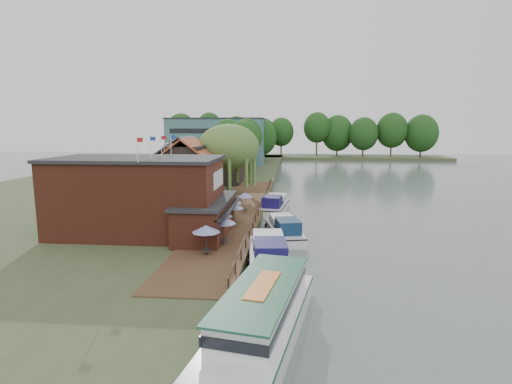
{
  "coord_description": "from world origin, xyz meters",
  "views": [
    {
      "loc": [
        -1.52,
        -36.69,
        11.09
      ],
      "look_at": [
        -6.0,
        12.0,
        3.0
      ],
      "focal_mm": 28.0,
      "sensor_mm": 36.0,
      "label": 1
    }
  ],
  "objects_px": {
    "cottage_b": "(186,164)",
    "swan": "(256,277)",
    "tour_boat": "(260,316)",
    "umbrella_3": "(233,214)",
    "umbrella_4": "(233,209)",
    "cruiser_0": "(269,250)",
    "cottage_a": "(189,171)",
    "hotel_block": "(217,141)",
    "umbrella_0": "(206,240)",
    "willow": "(229,161)",
    "umbrella_2": "(222,223)",
    "cottage_c": "(222,160)",
    "umbrella_5": "(245,202)",
    "cruiser_2": "(275,203)",
    "umbrella_1": "(223,231)",
    "pub": "(158,196)",
    "cruiser_1": "(284,227)"
  },
  "relations": [
    {
      "from": "pub",
      "to": "cruiser_2",
      "type": "bearing_deg",
      "value": 56.38
    },
    {
      "from": "hotel_block",
      "to": "umbrella_4",
      "type": "relative_size",
      "value": 10.69
    },
    {
      "from": "hotel_block",
      "to": "cottage_a",
      "type": "relative_size",
      "value": 2.95
    },
    {
      "from": "cruiser_1",
      "to": "hotel_block",
      "type": "bearing_deg",
      "value": 94.29
    },
    {
      "from": "cottage_b",
      "to": "swan",
      "type": "xyz_separation_m",
      "value": [
        13.98,
        -33.18,
        -5.03
      ]
    },
    {
      "from": "tour_boat",
      "to": "hotel_block",
      "type": "bearing_deg",
      "value": 112.63
    },
    {
      "from": "willow",
      "to": "cruiser_2",
      "type": "relative_size",
      "value": 1.05
    },
    {
      "from": "umbrella_3",
      "to": "umbrella_5",
      "type": "distance_m",
      "value": 6.46
    },
    {
      "from": "cottage_c",
      "to": "swan",
      "type": "bearing_deg",
      "value": -76.69
    },
    {
      "from": "umbrella_1",
      "to": "cruiser_0",
      "type": "xyz_separation_m",
      "value": [
        4.02,
        -1.96,
        -0.98
      ]
    },
    {
      "from": "umbrella_5",
      "to": "swan",
      "type": "relative_size",
      "value": 5.4
    },
    {
      "from": "willow",
      "to": "umbrella_0",
      "type": "distance_m",
      "value": 26.45
    },
    {
      "from": "umbrella_3",
      "to": "tour_boat",
      "type": "relative_size",
      "value": 0.17
    },
    {
      "from": "cottage_b",
      "to": "cruiser_1",
      "type": "distance_m",
      "value": 27.21
    },
    {
      "from": "umbrella_3",
      "to": "cruiser_0",
      "type": "distance_m",
      "value": 9.41
    },
    {
      "from": "cottage_a",
      "to": "cruiser_2",
      "type": "bearing_deg",
      "value": 1.93
    },
    {
      "from": "umbrella_1",
      "to": "cruiser_2",
      "type": "distance_m",
      "value": 18.9
    },
    {
      "from": "cottage_a",
      "to": "cottage_b",
      "type": "bearing_deg",
      "value": 106.7
    },
    {
      "from": "cottage_c",
      "to": "swan",
      "type": "distance_m",
      "value": 43.63
    },
    {
      "from": "hotel_block",
      "to": "umbrella_5",
      "type": "height_order",
      "value": "hotel_block"
    },
    {
      "from": "willow",
      "to": "tour_boat",
      "type": "relative_size",
      "value": 0.77
    },
    {
      "from": "willow",
      "to": "umbrella_4",
      "type": "relative_size",
      "value": 4.39
    },
    {
      "from": "umbrella_3",
      "to": "cruiser_2",
      "type": "height_order",
      "value": "umbrella_3"
    },
    {
      "from": "cottage_c",
      "to": "umbrella_4",
      "type": "bearing_deg",
      "value": -77.59
    },
    {
      "from": "willow",
      "to": "umbrella_1",
      "type": "relative_size",
      "value": 4.39
    },
    {
      "from": "pub",
      "to": "tour_boat",
      "type": "height_order",
      "value": "pub"
    },
    {
      "from": "tour_boat",
      "to": "cottage_b",
      "type": "bearing_deg",
      "value": 120.15
    },
    {
      "from": "hotel_block",
      "to": "umbrella_1",
      "type": "xyz_separation_m",
      "value": [
        14.7,
        -74.15,
        -4.86
      ]
    },
    {
      "from": "umbrella_4",
      "to": "swan",
      "type": "xyz_separation_m",
      "value": [
        3.81,
        -14.17,
        -2.07
      ]
    },
    {
      "from": "cruiser_2",
      "to": "tour_boat",
      "type": "bearing_deg",
      "value": -82.05
    },
    {
      "from": "pub",
      "to": "cottage_a",
      "type": "height_order",
      "value": "cottage_a"
    },
    {
      "from": "cottage_b",
      "to": "umbrella_0",
      "type": "distance_m",
      "value": 32.71
    },
    {
      "from": "cottage_a",
      "to": "cruiser_0",
      "type": "distance_m",
      "value": 23.61
    },
    {
      "from": "cottage_c",
      "to": "tour_boat",
      "type": "height_order",
      "value": "cottage_c"
    },
    {
      "from": "pub",
      "to": "willow",
      "type": "height_order",
      "value": "willow"
    },
    {
      "from": "willow",
      "to": "swan",
      "type": "bearing_deg",
      "value": -77.06
    },
    {
      "from": "umbrella_4",
      "to": "cruiser_0",
      "type": "xyz_separation_m",
      "value": [
        4.55,
        -11.1,
        -0.98
      ]
    },
    {
      "from": "cruiser_0",
      "to": "tour_boat",
      "type": "xyz_separation_m",
      "value": [
        0.2,
        -11.53,
        0.18
      ]
    },
    {
      "from": "umbrella_2",
      "to": "umbrella_3",
      "type": "height_order",
      "value": "same"
    },
    {
      "from": "cruiser_2",
      "to": "willow",
      "type": "bearing_deg",
      "value": 152.23
    },
    {
      "from": "cruiser_2",
      "to": "swan",
      "type": "height_order",
      "value": "cruiser_2"
    },
    {
      "from": "cottage_c",
      "to": "umbrella_5",
      "type": "distance_m",
      "value": 25.46
    },
    {
      "from": "umbrella_0",
      "to": "umbrella_5",
      "type": "distance_m",
      "value": 15.8
    },
    {
      "from": "hotel_block",
      "to": "umbrella_0",
      "type": "height_order",
      "value": "hotel_block"
    },
    {
      "from": "tour_boat",
      "to": "swan",
      "type": "distance_m",
      "value": 8.6
    },
    {
      "from": "cottage_c",
      "to": "cottage_a",
      "type": "bearing_deg",
      "value": -93.01
    },
    {
      "from": "tour_boat",
      "to": "umbrella_2",
      "type": "bearing_deg",
      "value": 116.94
    },
    {
      "from": "hotel_block",
      "to": "umbrella_4",
      "type": "distance_m",
      "value": 66.72
    },
    {
      "from": "cruiser_0",
      "to": "umbrella_1",
      "type": "bearing_deg",
      "value": 147.74
    },
    {
      "from": "umbrella_3",
      "to": "cruiser_2",
      "type": "bearing_deg",
      "value": 73.11
    }
  ]
}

